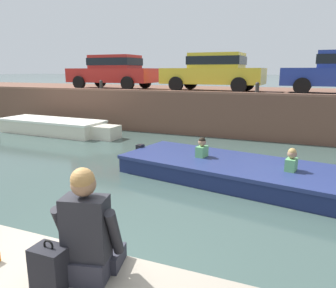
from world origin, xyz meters
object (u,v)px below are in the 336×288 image
object	(u,v)px
boat_moored_west_cream	(56,127)
car_leftmost_red	(113,70)
mooring_bollard_west	(101,85)
motorboat_passing	(261,175)
backpack_on_ledge	(51,267)
person_seated_right	(89,235)
mooring_bollard_mid	(257,88)
car_left_inner_yellow	(214,70)

from	to	relation	value
boat_moored_west_cream	car_leftmost_red	size ratio (longest dim) A/B	1.28
mooring_bollard_west	motorboat_passing	bearing A→B (deg)	-33.85
car_leftmost_red	backpack_on_ledge	xyz separation A→B (m)	(6.69, -11.78, -1.53)
motorboat_passing	mooring_bollard_west	bearing A→B (deg)	146.15
mooring_bollard_west	person_seated_right	distance (m)	12.12
mooring_bollard_mid	motorboat_passing	bearing A→B (deg)	-80.34
car_left_inner_yellow	person_seated_right	bearing A→B (deg)	-80.05
boat_moored_west_cream	mooring_bollard_west	size ratio (longest dim) A/B	11.94
car_leftmost_red	car_left_inner_yellow	xyz separation A→B (m)	(4.87, -0.00, 0.00)
car_leftmost_red	person_seated_right	distance (m)	13.52
mooring_bollard_mid	boat_moored_west_cream	bearing A→B (deg)	-165.46
mooring_bollard_west	car_leftmost_red	bearing A→B (deg)	99.91
boat_moored_west_cream	backpack_on_ledge	world-z (taller)	backpack_on_ledge
backpack_on_ledge	person_seated_right	bearing A→B (deg)	48.68
car_left_inner_yellow	mooring_bollard_mid	size ratio (longest dim) A/B	9.43
boat_moored_west_cream	car_leftmost_red	world-z (taller)	car_leftmost_red
boat_moored_west_cream	backpack_on_ledge	xyz separation A→B (m)	(7.34, -8.41, 0.67)
motorboat_passing	car_leftmost_red	size ratio (longest dim) A/B	1.77
car_left_inner_yellow	backpack_on_ledge	distance (m)	12.02
mooring_bollard_mid	backpack_on_ledge	world-z (taller)	mooring_bollard_mid
car_left_inner_yellow	mooring_bollard_west	size ratio (longest dim) A/B	9.43
mooring_bollard_mid	backpack_on_ledge	size ratio (longest dim) A/B	1.09
car_leftmost_red	mooring_bollard_west	world-z (taller)	car_leftmost_red
car_leftmost_red	mooring_bollard_mid	size ratio (longest dim) A/B	9.34
motorboat_passing	car_left_inner_yellow	xyz separation A→B (m)	(-2.82, 6.42, 2.26)
mooring_bollard_mid	person_seated_right	size ratio (longest dim) A/B	0.46
mooring_bollard_west	person_seated_right	world-z (taller)	mooring_bollard_west
car_left_inner_yellow	boat_moored_west_cream	bearing A→B (deg)	-148.55
person_seated_right	backpack_on_ledge	size ratio (longest dim) A/B	2.37
mooring_bollard_west	person_seated_right	size ratio (longest dim) A/B	0.46
car_left_inner_yellow	mooring_bollard_west	world-z (taller)	car_left_inner_yellow
mooring_bollard_west	boat_moored_west_cream	bearing A→B (deg)	-114.93
mooring_bollard_west	backpack_on_ledge	xyz separation A→B (m)	(6.44, -10.35, -0.92)
car_leftmost_red	mooring_bollard_mid	distance (m)	7.01
car_leftmost_red	mooring_bollard_west	xyz separation A→B (m)	(0.25, -1.43, -0.61)
car_left_inner_yellow	car_leftmost_red	bearing A→B (deg)	179.99
boat_moored_west_cream	motorboat_passing	distance (m)	8.88
motorboat_passing	mooring_bollard_west	xyz separation A→B (m)	(-7.43, 4.99, 1.65)
boat_moored_west_cream	motorboat_passing	world-z (taller)	motorboat_passing
car_left_inner_yellow	person_seated_right	size ratio (longest dim) A/B	4.35
mooring_bollard_mid	backpack_on_ledge	xyz separation A→B (m)	(-0.15, -10.35, -0.92)
car_leftmost_red	backpack_on_ledge	distance (m)	13.64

